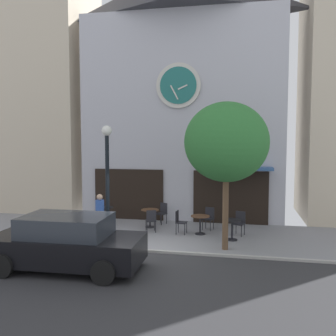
% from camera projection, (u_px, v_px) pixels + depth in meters
% --- Properties ---
extents(ground_plane, '(27.95, 11.55, 0.13)m').
position_uv_depth(ground_plane, '(130.00, 262.00, 11.28)').
color(ground_plane, gray).
extents(clock_building, '(9.21, 3.96, 11.75)m').
position_uv_depth(clock_building, '(183.00, 88.00, 17.60)').
color(clock_building, '#B2B2BC').
rests_on(clock_building, ground_plane).
extents(neighbor_building_left, '(6.35, 4.21, 15.30)m').
position_uv_depth(neighbor_building_left, '(32.00, 64.00, 19.87)').
color(neighbor_building_left, beige).
rests_on(neighbor_building_left, ground_plane).
extents(street_lamp, '(0.36, 0.36, 4.17)m').
position_uv_depth(street_lamp, '(107.00, 183.00, 13.24)').
color(street_lamp, black).
rests_on(street_lamp, ground_plane).
extents(street_tree, '(2.78, 2.50, 4.91)m').
position_uv_depth(street_tree, '(226.00, 142.00, 12.24)').
color(street_tree, brown).
rests_on(street_tree, ground_plane).
extents(cafe_table_near_door, '(0.65, 0.65, 0.76)m').
position_uv_depth(cafe_table_near_door, '(106.00, 213.00, 16.09)').
color(cafe_table_near_door, black).
rests_on(cafe_table_near_door, ground_plane).
extents(cafe_table_center_right, '(0.74, 0.74, 0.75)m').
position_uv_depth(cafe_table_center_right, '(150.00, 214.00, 15.57)').
color(cafe_table_center_right, black).
rests_on(cafe_table_center_right, ground_plane).
extents(cafe_table_near_curb, '(0.73, 0.73, 0.72)m').
position_uv_depth(cafe_table_near_curb, '(200.00, 221.00, 14.46)').
color(cafe_table_near_curb, black).
rests_on(cafe_table_near_curb, ground_plane).
extents(cafe_table_center, '(0.69, 0.69, 0.75)m').
position_uv_depth(cafe_table_center, '(232.00, 226.00, 13.61)').
color(cafe_table_center, black).
rests_on(cafe_table_center, ground_plane).
extents(cafe_chair_near_tree, '(0.43, 0.43, 0.90)m').
position_uv_depth(cafe_chair_near_tree, '(179.00, 220.00, 14.53)').
color(cafe_chair_near_tree, black).
rests_on(cafe_chair_near_tree, ground_plane).
extents(cafe_chair_corner, '(0.54, 0.54, 0.90)m').
position_uv_depth(cafe_chair_corner, '(162.00, 212.00, 16.25)').
color(cafe_chair_corner, black).
rests_on(cafe_chair_corner, ground_plane).
extents(cafe_chair_under_awning, '(0.50, 0.50, 0.90)m').
position_uv_depth(cafe_chair_under_awning, '(209.00, 217.00, 15.19)').
color(cafe_chair_under_awning, black).
rests_on(cafe_chair_under_awning, ground_plane).
extents(cafe_chair_by_entrance, '(0.51, 0.51, 0.90)m').
position_uv_depth(cafe_chair_by_entrance, '(240.00, 221.00, 14.35)').
color(cafe_chair_by_entrance, black).
rests_on(cafe_chair_by_entrance, ground_plane).
extents(cafe_chair_outer, '(0.52, 0.52, 0.90)m').
position_uv_depth(cafe_chair_outer, '(151.00, 219.00, 14.74)').
color(cafe_chair_outer, black).
rests_on(cafe_chair_outer, ground_plane).
extents(pedestrian_blue, '(0.40, 0.40, 1.67)m').
position_uv_depth(pedestrian_blue, '(100.00, 216.00, 13.77)').
color(pedestrian_blue, '#2D2D38').
rests_on(pedestrian_blue, ground_plane).
extents(parked_car_black, '(4.34, 2.09, 1.55)m').
position_uv_depth(parked_car_black, '(67.00, 243.00, 10.58)').
color(parked_car_black, black).
rests_on(parked_car_black, ground_plane).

